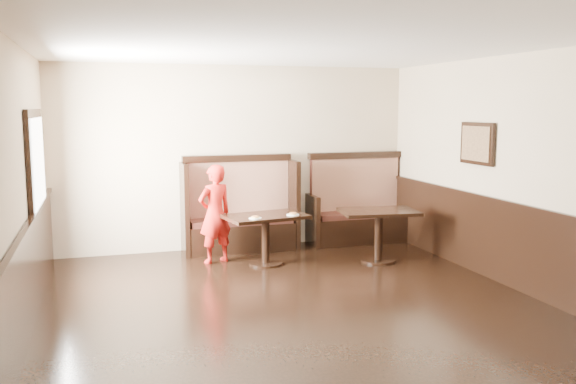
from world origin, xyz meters
name	(u,v)px	position (x,y,z in m)	size (l,w,h in m)	color
ground	(311,321)	(0.00, 0.00, 0.00)	(7.00, 7.00, 0.00)	black
room_shell	(275,253)	(-0.30, 0.28, 0.67)	(7.00, 7.00, 7.00)	#C1AC8C
booth_main	(240,216)	(0.00, 3.30, 0.53)	(1.75, 0.72, 1.45)	black
booth_neighbor	(357,212)	(1.95, 3.29, 0.48)	(1.65, 0.72, 1.45)	black
table_main	(266,227)	(0.15, 2.32, 0.54)	(1.20, 0.87, 0.70)	black
table_neighbor	(379,223)	(1.72, 2.02, 0.55)	(1.14, 0.83, 0.74)	black
child	(215,214)	(-0.50, 2.64, 0.69)	(0.50, 0.33, 1.38)	red
pizza_plate_left	(255,218)	(-0.05, 2.10, 0.71)	(0.17, 0.17, 0.03)	white
pizza_plate_right	(293,214)	(0.51, 2.21, 0.71)	(0.18, 0.18, 0.03)	white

